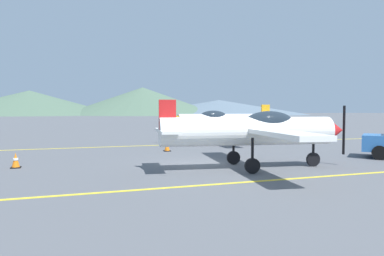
% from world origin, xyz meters
% --- Properties ---
extents(ground_plane, '(400.00, 400.00, 0.00)m').
position_xyz_m(ground_plane, '(0.00, 0.00, 0.00)').
color(ground_plane, '#54565B').
extents(apron_line_near, '(80.00, 0.16, 0.01)m').
position_xyz_m(apron_line_near, '(0.00, -3.44, 0.01)').
color(apron_line_near, yellow).
rests_on(apron_line_near, ground_plane).
extents(apron_line_far, '(80.00, 0.16, 0.01)m').
position_xyz_m(apron_line_far, '(0.00, 8.59, 0.01)').
color(apron_line_far, yellow).
rests_on(apron_line_far, ground_plane).
extents(airplane_near, '(7.62, 8.73, 2.61)m').
position_xyz_m(airplane_near, '(1.55, -1.18, 1.47)').
color(airplane_near, white).
rests_on(airplane_near, ground_plane).
extents(airplane_mid, '(7.54, 8.70, 2.61)m').
position_xyz_m(airplane_mid, '(4.59, 9.04, 1.47)').
color(airplane_mid, silver).
rests_on(airplane_mid, ground_plane).
extents(traffic_cone_front, '(0.36, 0.36, 0.59)m').
position_xyz_m(traffic_cone_front, '(-7.14, 1.82, 0.29)').
color(traffic_cone_front, black).
rests_on(traffic_cone_front, ground_plane).
extents(traffic_cone_side, '(0.36, 0.36, 0.59)m').
position_xyz_m(traffic_cone_side, '(-0.21, 5.29, 0.29)').
color(traffic_cone_side, black).
rests_on(traffic_cone_side, ground_plane).
extents(hill_centerleft, '(77.20, 77.20, 10.74)m').
position_xyz_m(hill_centerleft, '(-23.02, 156.99, 5.37)').
color(hill_centerleft, '#4C6651').
rests_on(hill_centerleft, ground_plane).
extents(hill_centerright, '(70.68, 70.68, 12.42)m').
position_xyz_m(hill_centerright, '(25.11, 146.28, 6.21)').
color(hill_centerright, '#4C6651').
rests_on(hill_centerright, ground_plane).
extents(hill_right, '(85.24, 85.24, 7.04)m').
position_xyz_m(hill_right, '(62.50, 146.18, 3.52)').
color(hill_right, slate).
rests_on(hill_right, ground_plane).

